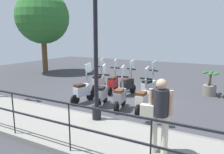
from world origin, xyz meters
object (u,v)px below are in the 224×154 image
Objects in this scene: scooter_near_1 at (120,96)px; scooter_far_2 at (113,83)px; scooter_near_2 at (102,93)px; scooter_far_0 at (149,86)px; pedestrian_with_bag at (159,110)px; lamp_post_near at (96,54)px; tree_large at (43,17)px; potted_palm at (210,85)px; scooter_far_3 at (99,81)px; scooter_far_1 at (128,84)px; scooter_near_3 at (83,91)px; scooter_near_0 at (143,99)px.

scooter_near_1 is 1.00× the size of scooter_far_2.
scooter_far_0 is at bearing -45.42° from scooter_near_2.
pedestrian_with_bag reaches higher than scooter_far_0.
lamp_post_near is 10.29m from tree_large.
pedestrian_with_bag is 1.03× the size of scooter_near_2.
potted_palm is at bearing -37.14° from scooter_far_0.
potted_palm is 0.69× the size of scooter_far_3.
pedestrian_with_bag is 5.95m from scooter_far_3.
scooter_far_0 is at bearing -90.14° from scooter_far_3.
potted_palm is 0.69× the size of scooter_near_2.
scooter_near_1 is 2.69m from scooter_far_3.
scooter_near_1 is at bearing 31.87° from pedestrian_with_bag.
scooter_far_2 is at bearing 1.61° from scooter_near_2.
scooter_near_1 is at bearing -153.72° from scooter_far_2.
scooter_far_1 is at bearing 7.33° from scooter_near_1.
scooter_near_3 is at bearing 80.44° from scooter_near_1.
pedestrian_with_bag is at bearing -150.22° from scooter_far_2.
scooter_far_0 is (1.91, -0.40, 0.00)m from scooter_near_1.
scooter_far_0 is (3.41, -0.42, -1.60)m from lamp_post_near.
scooter_near_0 is at bearing -124.52° from scooter_far_3.
scooter_near_2 is (-0.04, 1.59, 0.00)m from scooter_near_0.
potted_palm is (5.99, -0.48, -0.63)m from pedestrian_with_bag.
scooter_far_1 is (1.83, 0.54, 0.00)m from scooter_near_1.
tree_large reaches higher than pedestrian_with_bag.
tree_large is at bearing 79.08° from scooter_far_1.
lamp_post_near is 2.19m from scooter_near_1.
pedestrian_with_bag is at bearing -113.28° from scooter_near_3.
scooter_near_0 is (-4.46, -9.02, -3.32)m from tree_large.
scooter_far_2 is at bearing 50.34° from scooter_near_0.
lamp_post_near is 2.39m from scooter_near_0.
tree_large is at bearing 44.86° from scooter_near_2.
scooter_near_2 is at bearing 26.14° from lamp_post_near.
scooter_far_0 reaches higher than potted_palm.
scooter_far_3 is at bearing 59.00° from scooter_near_0.
pedestrian_with_bag is at bearing 175.45° from potted_palm.
scooter_near_1 and scooter_far_0 have the same top height.
scooter_near_2 is (-3.51, 3.36, 0.04)m from potted_palm.
scooter_near_0 is at bearing -150.41° from scooter_far_0.
pedestrian_with_bag is 1.03× the size of scooter_far_2.
scooter_near_1 is at bearing -175.23° from scooter_far_0.
scooter_far_2 is (-0.10, 1.66, 0.00)m from scooter_far_0.
scooter_far_3 is at bearing 39.16° from scooter_near_1.
scooter_far_3 is at bearing 110.71° from potted_palm.
scooter_far_2 is at bearing -91.22° from scooter_far_3.
scooter_near_1 is 2.21m from scooter_far_2.
tree_large is 3.65× the size of scooter_near_1.
potted_palm is 0.69× the size of scooter_far_0.
scooter_near_2 is at bearing -148.06° from scooter_far_3.
pedestrian_with_bag is 4.74m from scooter_far_0.
scooter_near_1 is 1.91m from scooter_far_1.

